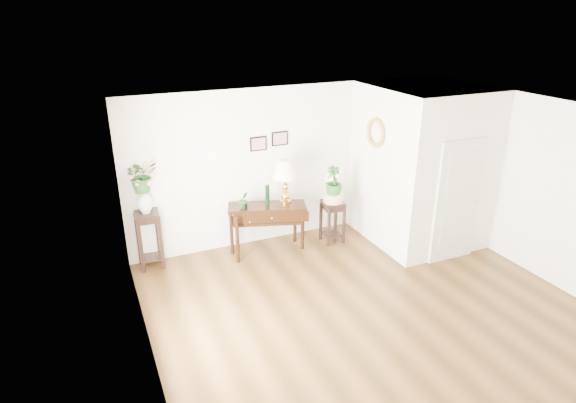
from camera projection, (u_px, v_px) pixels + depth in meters
floor at (371, 311)px, 6.87m from camera, size 6.00×5.50×0.02m
ceiling at (386, 117)px, 5.82m from camera, size 6.00×5.50×0.02m
wall_back at (292, 164)px, 8.68m from camera, size 6.00×0.02×2.80m
wall_front at (562, 347)px, 4.01m from camera, size 6.00×0.02×2.80m
wall_left at (145, 268)px, 5.23m from camera, size 0.02×5.50×2.80m
wall_right at (541, 189)px, 7.46m from camera, size 0.02×5.50×2.80m
partition at (421, 165)px, 8.63m from camera, size 1.80×1.95×2.80m
door at (457, 202)px, 7.92m from camera, size 0.90×0.05×2.10m
art_print_left at (258, 144)px, 8.25m from camera, size 0.30×0.02×0.25m
art_print_right at (280, 138)px, 8.38m from camera, size 0.30×0.02×0.25m
wall_ornament at (375, 133)px, 8.14m from camera, size 0.07×0.51×0.51m
console_table at (267, 229)px, 8.38m from camera, size 1.40×0.83×0.88m
table_lamp at (285, 183)px, 8.21m from camera, size 0.57×0.57×0.78m
green_vase at (267, 196)px, 8.16m from camera, size 0.10×0.10×0.36m
potted_plant at (244, 201)px, 8.00m from camera, size 0.18×0.15×0.30m
plant_stand_a at (149, 240)px, 7.88m from camera, size 0.41×0.41×0.98m
porcelain_vase at (144, 199)px, 7.61m from camera, size 0.29×0.29×0.40m
lily_arrangement at (141, 173)px, 7.44m from camera, size 0.61×0.57×0.55m
plant_stand_b at (332, 221)px, 8.77m from camera, size 0.42×0.42×0.79m
ceramic_bowl at (333, 197)px, 8.59m from camera, size 0.36×0.36×0.16m
narcissus at (334, 181)px, 8.48m from camera, size 0.36×0.36×0.53m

